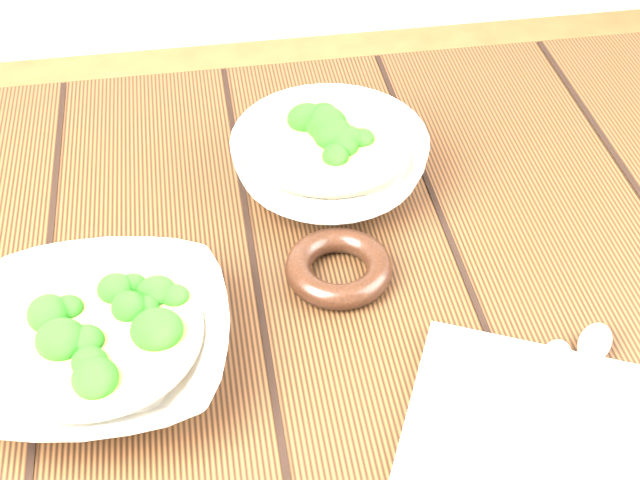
# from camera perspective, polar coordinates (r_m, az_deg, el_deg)

# --- Properties ---
(table) EXTENTS (1.20, 0.80, 0.75)m
(table) POSITION_cam_1_polar(r_m,az_deg,el_deg) (0.94, -2.40, -8.18)
(table) COLOR #341F0F
(table) RESTS_ON ground
(soup_bowl_front) EXTENTS (0.24, 0.24, 0.07)m
(soup_bowl_front) POSITION_cam_1_polar(r_m,az_deg,el_deg) (0.79, -13.92, -6.55)
(soup_bowl_front) COLOR silver
(soup_bowl_front) RESTS_ON table
(soup_bowl_back) EXTENTS (0.26, 0.26, 0.08)m
(soup_bowl_back) POSITION_cam_1_polar(r_m,az_deg,el_deg) (0.94, 0.62, 5.08)
(soup_bowl_back) COLOR silver
(soup_bowl_back) RESTS_ON table
(trivet) EXTENTS (0.12, 0.12, 0.03)m
(trivet) POSITION_cam_1_polar(r_m,az_deg,el_deg) (0.85, 1.21, -1.79)
(trivet) COLOR black
(trivet) RESTS_ON table
(napkin) EXTENTS (0.27, 0.25, 0.01)m
(napkin) POSITION_cam_1_polar(r_m,az_deg,el_deg) (0.76, 13.82, -11.65)
(napkin) COLOR beige
(napkin) RESTS_ON table
(spoon_left) EXTENTS (0.12, 0.15, 0.01)m
(spoon_left) POSITION_cam_1_polar(r_m,az_deg,el_deg) (0.78, 14.05, -9.19)
(spoon_left) COLOR #B7B2A1
(spoon_left) RESTS_ON napkin
(spoon_right) EXTENTS (0.12, 0.15, 0.01)m
(spoon_right) POSITION_cam_1_polar(r_m,az_deg,el_deg) (0.80, 16.48, -7.92)
(spoon_right) COLOR #B7B2A1
(spoon_right) RESTS_ON napkin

